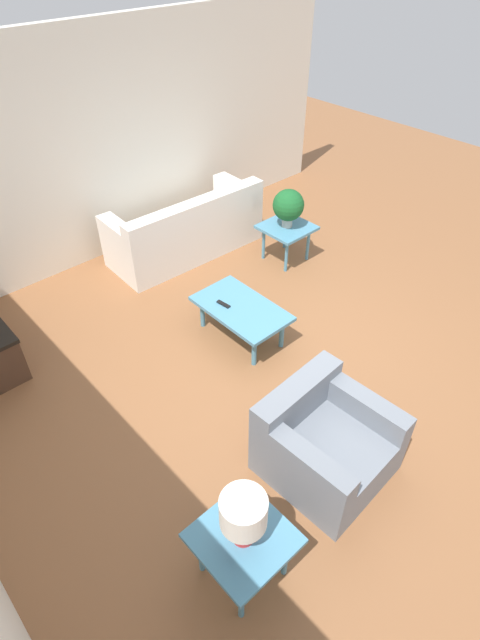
# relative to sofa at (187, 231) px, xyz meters

# --- Properties ---
(ground_plane) EXTENTS (14.00, 14.00, 0.00)m
(ground_plane) POSITION_rel_sofa_xyz_m (-2.27, 0.56, -0.32)
(ground_plane) COLOR #8E5B38
(wall_right) EXTENTS (0.12, 7.20, 2.70)m
(wall_right) POSITION_rel_sofa_xyz_m (0.79, 0.56, 1.03)
(wall_right) COLOR silver
(wall_right) RESTS_ON ground_plane
(sofa) EXTENTS (0.88, 2.03, 0.84)m
(sofa) POSITION_rel_sofa_xyz_m (0.00, 0.00, 0.00)
(sofa) COLOR white
(sofa) RESTS_ON ground_plane
(armchair) EXTENTS (0.93, 0.93, 0.75)m
(armchair) POSITION_rel_sofa_xyz_m (-3.34, 1.22, -0.02)
(armchair) COLOR slate
(armchair) RESTS_ON ground_plane
(coffee_table) EXTENTS (1.01, 0.59, 0.39)m
(coffee_table) POSITION_rel_sofa_xyz_m (-1.70, 0.61, 0.03)
(coffee_table) COLOR teal
(coffee_table) RESTS_ON ground_plane
(side_table_plant) EXTENTS (0.59, 0.59, 0.48)m
(side_table_plant) POSITION_rel_sofa_xyz_m (-0.97, -0.84, 0.10)
(side_table_plant) COLOR teal
(side_table_plant) RESTS_ON ground_plane
(side_table_lamp) EXTENTS (0.59, 0.59, 0.48)m
(side_table_lamp) POSITION_rel_sofa_xyz_m (-3.53, 2.28, 0.10)
(side_table_lamp) COLOR teal
(side_table_lamp) RESTS_ON ground_plane
(potted_plant) EXTENTS (0.39, 0.39, 0.48)m
(potted_plant) POSITION_rel_sofa_xyz_m (-0.97, -0.84, 0.44)
(potted_plant) COLOR #B2ADA3
(potted_plant) RESTS_ON side_table_plant
(table_lamp) EXTENTS (0.30, 0.30, 0.42)m
(table_lamp) POSITION_rel_sofa_xyz_m (-3.53, 2.28, 0.43)
(table_lamp) COLOR red
(table_lamp) RESTS_ON side_table_lamp
(remote_control) EXTENTS (0.16, 0.06, 0.02)m
(remote_control) POSITION_rel_sofa_xyz_m (-1.55, 0.72, 0.08)
(remote_control) COLOR black
(remote_control) RESTS_ON coffee_table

